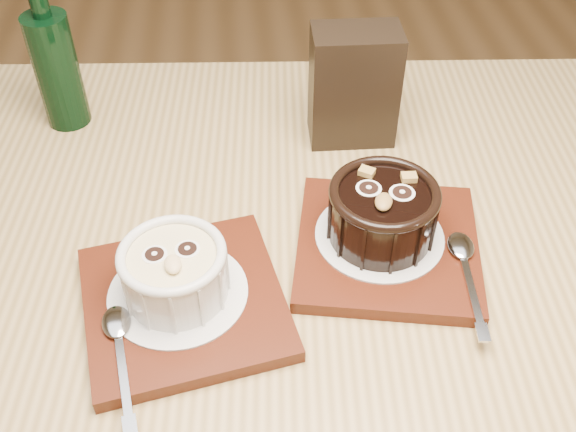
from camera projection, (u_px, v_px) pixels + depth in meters
name	position (u px, v px, depth m)	size (l,w,h in m)	color
table	(280.00, 329.00, 0.73)	(1.26, 0.89, 0.75)	olive
tray_left	(184.00, 302.00, 0.63)	(0.18, 0.18, 0.01)	#4A1A0C
doily_left	(178.00, 293.00, 0.62)	(0.13, 0.13, 0.00)	silver
ramekin_white	(174.00, 270.00, 0.60)	(0.10, 0.10, 0.06)	silver
spoon_left	(120.00, 354.00, 0.57)	(0.03, 0.13, 0.01)	#BABDC4
tray_right	(387.00, 246.00, 0.68)	(0.18, 0.18, 0.01)	#4A1A0C
doily_right	(379.00, 235.00, 0.68)	(0.13, 0.13, 0.00)	silver
ramekin_dark	(383.00, 210.00, 0.66)	(0.11, 0.11, 0.06)	black
spoon_right	(468.00, 272.00, 0.64)	(0.03, 0.13, 0.01)	#BABDC4
condiment_stand	(354.00, 86.00, 0.78)	(0.10, 0.06, 0.14)	black
green_bottle	(56.00, 66.00, 0.80)	(0.05, 0.05, 0.20)	black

